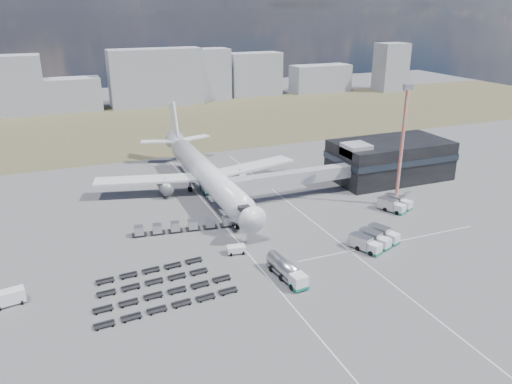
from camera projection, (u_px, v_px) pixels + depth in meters
name	position (u px, v px, depth m)	size (l,w,h in m)	color
ground	(255.00, 248.00, 94.00)	(420.00, 420.00, 0.00)	#565659
grass_strip	(145.00, 125.00, 189.23)	(420.00, 90.00, 0.01)	#4B482D
lane_markings	(294.00, 233.00, 100.07)	(47.12, 110.00, 0.01)	silver
terminal	(389.00, 159.00, 129.88)	(30.40, 16.40, 11.00)	black
jet_bridge	(285.00, 179.00, 115.56)	(30.30, 3.80, 7.05)	#939399
airliner	(204.00, 171.00, 120.16)	(51.59, 64.53, 17.62)	white
skyline	(98.00, 84.00, 217.42)	(294.97, 26.21, 24.94)	#979BA5
fuel_tanker	(287.00, 270.00, 82.85)	(3.43, 10.03, 3.18)	white
pushback_tug	(236.00, 250.00, 91.61)	(3.33, 1.87, 1.49)	white
utility_van	(9.00, 298.00, 75.79)	(4.48, 2.03, 2.38)	white
catering_truck	(207.00, 186.00, 121.70)	(2.91, 6.24, 2.79)	white
service_trucks_near	(375.00, 239.00, 94.42)	(9.94, 8.79, 2.51)	white
service_trucks_far	(395.00, 204.00, 111.15)	(7.27, 7.78, 2.50)	white
uld_row	(193.00, 225.00, 100.96)	(24.23, 4.70, 1.88)	black
baggage_dollies	(159.00, 288.00, 79.90)	(23.60, 15.32, 0.70)	black
floodlight_mast	(402.00, 147.00, 109.27)	(2.60, 2.11, 27.37)	#B8351D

